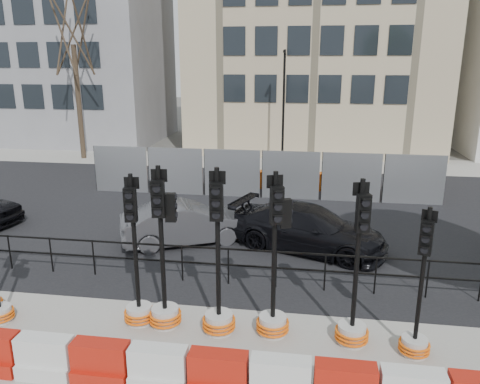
# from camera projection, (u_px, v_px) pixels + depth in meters

# --- Properties ---
(ground) EXTENTS (120.00, 120.00, 0.00)m
(ground) POSITION_uv_depth(u_px,v_px,m) (220.00, 309.00, 10.77)
(ground) COLOR #51514C
(ground) RESTS_ON ground
(road) EXTENTS (40.00, 14.00, 0.03)m
(road) POSITION_uv_depth(u_px,v_px,m) (255.00, 213.00, 17.43)
(road) COLOR black
(road) RESTS_ON ground
(sidewalk_far) EXTENTS (40.00, 4.00, 0.02)m
(sidewalk_far) POSITION_uv_depth(u_px,v_px,m) (274.00, 162.00, 25.99)
(sidewalk_far) COLOR gray
(sidewalk_far) RESTS_ON ground
(building_grey) EXTENTS (11.00, 9.06, 14.00)m
(building_grey) POSITION_uv_depth(u_px,v_px,m) (77.00, 37.00, 31.75)
(building_grey) COLOR gray
(building_grey) RESTS_ON ground
(building_cream) EXTENTS (15.00, 10.06, 18.00)m
(building_cream) POSITION_uv_depth(u_px,v_px,m) (317.00, 1.00, 28.93)
(building_cream) COLOR #BCAD8A
(building_cream) RESTS_ON ground
(kerb_railing) EXTENTS (18.00, 0.04, 1.00)m
(kerb_railing) POSITION_uv_depth(u_px,v_px,m) (228.00, 260.00, 11.72)
(kerb_railing) COLOR black
(kerb_railing) RESTS_ON ground
(heras_fencing) EXTENTS (14.33, 1.72, 2.00)m
(heras_fencing) POSITION_uv_depth(u_px,v_px,m) (276.00, 178.00, 19.89)
(heras_fencing) COLOR #96999E
(heras_fencing) RESTS_ON ground
(lamp_post_far) EXTENTS (0.12, 0.56, 6.00)m
(lamp_post_far) POSITION_uv_depth(u_px,v_px,m) (283.00, 106.00, 24.06)
(lamp_post_far) COLOR black
(lamp_post_far) RESTS_ON ground
(tree_bare_far) EXTENTS (2.00, 2.00, 9.00)m
(tree_bare_far) POSITION_uv_depth(u_px,v_px,m) (73.00, 38.00, 25.25)
(tree_bare_far) COLOR #473828
(tree_bare_far) RESTS_ON ground
(barrier_row) EXTENTS (16.75, 0.50, 0.80)m
(barrier_row) POSITION_uv_depth(u_px,v_px,m) (188.00, 373.00, 8.01)
(barrier_row) COLOR #B3150E
(barrier_row) RESTS_ON ground
(traffic_signal_c) EXTENTS (0.66, 0.66, 3.34)m
(traffic_signal_c) POSITION_uv_depth(u_px,v_px,m) (138.00, 294.00, 10.00)
(traffic_signal_c) COLOR silver
(traffic_signal_c) RESTS_ON ground
(traffic_signal_d) EXTENTS (0.70, 0.70, 3.54)m
(traffic_signal_d) POSITION_uv_depth(u_px,v_px,m) (164.00, 290.00, 9.84)
(traffic_signal_d) COLOR silver
(traffic_signal_d) RESTS_ON ground
(traffic_signal_e) EXTENTS (0.70, 0.70, 3.56)m
(traffic_signal_e) POSITION_uv_depth(u_px,v_px,m) (219.00, 301.00, 9.64)
(traffic_signal_e) COLOR silver
(traffic_signal_e) RESTS_ON ground
(traffic_signal_f) EXTENTS (0.69, 0.69, 3.50)m
(traffic_signal_f) POSITION_uv_depth(u_px,v_px,m) (274.00, 299.00, 9.53)
(traffic_signal_f) COLOR silver
(traffic_signal_f) RESTS_ON ground
(traffic_signal_g) EXTENTS (0.68, 0.68, 3.44)m
(traffic_signal_g) POSITION_uv_depth(u_px,v_px,m) (353.00, 312.00, 9.26)
(traffic_signal_g) COLOR silver
(traffic_signal_g) RESTS_ON ground
(traffic_signal_h) EXTENTS (0.59, 0.59, 3.02)m
(traffic_signal_h) POSITION_uv_depth(u_px,v_px,m) (416.00, 327.00, 8.91)
(traffic_signal_h) COLOR silver
(traffic_signal_h) RESTS_ON ground
(car_b) EXTENTS (4.41, 5.03, 1.31)m
(car_b) POSITION_uv_depth(u_px,v_px,m) (186.00, 223.00, 14.46)
(car_b) COLOR #414145
(car_b) RESTS_ON ground
(car_c) EXTENTS (4.82, 5.85, 1.35)m
(car_c) POSITION_uv_depth(u_px,v_px,m) (308.00, 228.00, 13.93)
(car_c) COLOR black
(car_c) RESTS_ON ground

